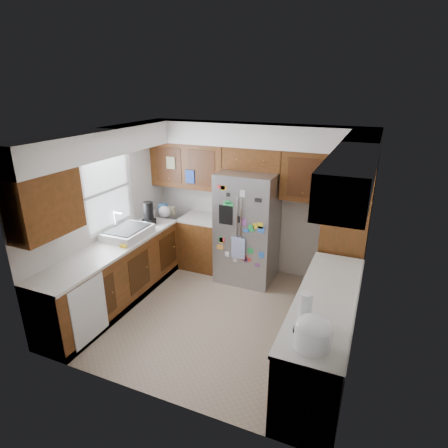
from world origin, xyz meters
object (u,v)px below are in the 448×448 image
(rice_cooker, at_px, (313,332))
(paper_towel, at_px, (306,306))
(fridge, at_px, (247,227))
(pantry, at_px, (345,232))

(rice_cooker, height_order, paper_towel, rice_cooker)
(fridge, relative_size, paper_towel, 6.42)
(pantry, relative_size, paper_towel, 7.67)
(rice_cooker, bearing_deg, fridge, 120.62)
(fridge, height_order, paper_towel, fridge)
(pantry, xyz_separation_m, paper_towel, (-0.14, -2.09, -0.01))
(pantry, bearing_deg, paper_towel, -93.88)
(pantry, relative_size, fridge, 1.19)
(fridge, xyz_separation_m, rice_cooker, (1.50, -2.53, 0.17))
(pantry, bearing_deg, fridge, 177.94)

